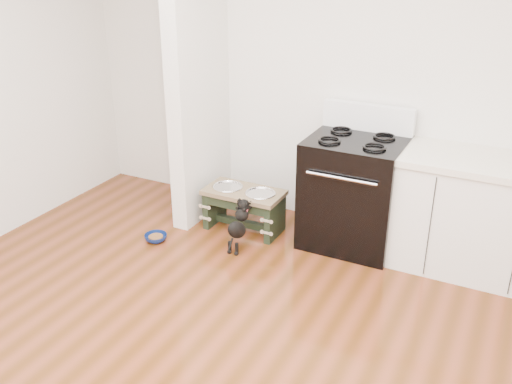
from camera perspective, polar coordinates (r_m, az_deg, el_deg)
name	(u,v)px	position (r m, az deg, el deg)	size (l,w,h in m)	color
room_shell	(168,123)	(2.61, -8.77, 6.88)	(5.00, 5.00, 5.00)	silver
partition_wall	(198,69)	(5.00, -5.82, 12.09)	(0.15, 0.80, 2.70)	silver
oven_range	(353,191)	(4.75, 9.71, 0.13)	(0.76, 0.69, 1.14)	black
cabinet_run	(479,217)	(4.63, 21.36, -2.30)	(1.24, 0.64, 0.91)	silver
dog_feeder	(244,202)	(4.98, -1.24, -1.00)	(0.69, 0.37, 0.39)	black
puppy	(239,224)	(4.70, -1.73, -3.18)	(0.12, 0.35, 0.42)	black
floor_bowl	(156,238)	(4.97, -9.99, -4.53)	(0.25, 0.25, 0.06)	#0C1D54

